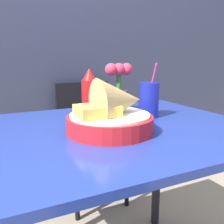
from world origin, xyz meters
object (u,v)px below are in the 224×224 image
at_px(drink_cup, 149,101).
at_px(flower_vase, 119,87).
at_px(chair_far_window, 88,130).
at_px(food_basket, 113,113).
at_px(ketchup_bottle, 90,95).

relative_size(drink_cup, flower_vase, 1.02).
relative_size(chair_far_window, food_basket, 2.87).
distance_m(chair_far_window, ketchup_bottle, 0.82).
height_order(food_basket, flower_vase, flower_vase).
xyz_separation_m(chair_far_window, drink_cup, (-0.00, -0.78, 0.33)).
xyz_separation_m(drink_cup, flower_vase, (-0.06, 0.16, 0.04)).
bearing_deg(ketchup_bottle, chair_far_window, 71.00).
height_order(food_basket, drink_cup, drink_cup).
height_order(chair_far_window, food_basket, food_basket).
bearing_deg(chair_far_window, food_basket, -104.57).
height_order(food_basket, ketchup_bottle, ketchup_bottle).
distance_m(chair_far_window, flower_vase, 0.73).
bearing_deg(food_basket, ketchup_bottle, 90.47).
relative_size(ketchup_bottle, drink_cup, 0.90).
distance_m(chair_far_window, drink_cup, 0.85).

